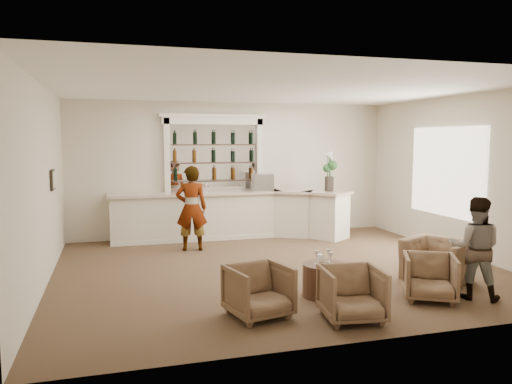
{
  "coord_description": "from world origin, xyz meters",
  "views": [
    {
      "loc": [
        -2.92,
        -8.61,
        2.38
      ],
      "look_at": [
        -0.17,
        0.9,
        1.34
      ],
      "focal_mm": 35.0,
      "sensor_mm": 36.0,
      "label": 1
    }
  ],
  "objects_px": {
    "armchair_center": "(352,294)",
    "armchair_far": "(438,260)",
    "armchair_left": "(259,291)",
    "guest": "(475,248)",
    "flower_vase": "(329,169)",
    "bar_counter": "(232,215)",
    "espresso_machine": "(263,182)",
    "cocktail_table": "(324,280)",
    "sommelier": "(191,208)",
    "armchair_right": "(430,277)"
  },
  "relations": [
    {
      "from": "sommelier",
      "to": "flower_vase",
      "type": "bearing_deg",
      "value": -164.81
    },
    {
      "from": "guest",
      "to": "armchair_left",
      "type": "relative_size",
      "value": 1.96
    },
    {
      "from": "espresso_machine",
      "to": "armchair_right",
      "type": "bearing_deg",
      "value": -75.64
    },
    {
      "from": "bar_counter",
      "to": "cocktail_table",
      "type": "relative_size",
      "value": 8.55
    },
    {
      "from": "bar_counter",
      "to": "cocktail_table",
      "type": "bearing_deg",
      "value": -86.23
    },
    {
      "from": "cocktail_table",
      "to": "sommelier",
      "type": "relative_size",
      "value": 0.37
    },
    {
      "from": "cocktail_table",
      "to": "armchair_far",
      "type": "distance_m",
      "value": 2.27
    },
    {
      "from": "armchair_right",
      "to": "flower_vase",
      "type": "relative_size",
      "value": 0.8
    },
    {
      "from": "cocktail_table",
      "to": "sommelier",
      "type": "distance_m",
      "value": 4.07
    },
    {
      "from": "armchair_center",
      "to": "espresso_machine",
      "type": "relative_size",
      "value": 1.65
    },
    {
      "from": "guest",
      "to": "armchair_far",
      "type": "bearing_deg",
      "value": -59.74
    },
    {
      "from": "armchair_left",
      "to": "sommelier",
      "type": "bearing_deg",
      "value": 79.74
    },
    {
      "from": "guest",
      "to": "cocktail_table",
      "type": "bearing_deg",
      "value": 18.6
    },
    {
      "from": "bar_counter",
      "to": "armchair_far",
      "type": "height_order",
      "value": "bar_counter"
    },
    {
      "from": "armchair_right",
      "to": "armchair_left",
      "type": "bearing_deg",
      "value": -152.15
    },
    {
      "from": "bar_counter",
      "to": "espresso_machine",
      "type": "distance_m",
      "value": 1.09
    },
    {
      "from": "armchair_center",
      "to": "armchair_left",
      "type": "bearing_deg",
      "value": 165.04
    },
    {
      "from": "sommelier",
      "to": "flower_vase",
      "type": "distance_m",
      "value": 3.54
    },
    {
      "from": "cocktail_table",
      "to": "espresso_machine",
      "type": "relative_size",
      "value": 1.4
    },
    {
      "from": "armchair_far",
      "to": "espresso_machine",
      "type": "height_order",
      "value": "espresso_machine"
    },
    {
      "from": "bar_counter",
      "to": "armchair_far",
      "type": "distance_m",
      "value": 5.14
    },
    {
      "from": "armchair_center",
      "to": "armchair_far",
      "type": "bearing_deg",
      "value": 37.84
    },
    {
      "from": "guest",
      "to": "espresso_machine",
      "type": "distance_m",
      "value": 5.74
    },
    {
      "from": "armchair_left",
      "to": "armchair_right",
      "type": "height_order",
      "value": "armchair_left"
    },
    {
      "from": "armchair_right",
      "to": "armchair_far",
      "type": "xyz_separation_m",
      "value": [
        0.81,
        0.91,
        -0.0
      ]
    },
    {
      "from": "sommelier",
      "to": "cocktail_table",
      "type": "bearing_deg",
      "value": 118.5
    },
    {
      "from": "bar_counter",
      "to": "armchair_left",
      "type": "relative_size",
      "value": 7.29
    },
    {
      "from": "armchair_center",
      "to": "armchair_right",
      "type": "bearing_deg",
      "value": 24.15
    },
    {
      "from": "armchair_right",
      "to": "bar_counter",
      "type": "bearing_deg",
      "value": 136.3
    },
    {
      "from": "armchair_left",
      "to": "espresso_machine",
      "type": "distance_m",
      "value": 5.67
    },
    {
      "from": "bar_counter",
      "to": "guest",
      "type": "relative_size",
      "value": 3.71
    },
    {
      "from": "armchair_left",
      "to": "armchair_right",
      "type": "xyz_separation_m",
      "value": [
        2.66,
        -0.02,
        -0.01
      ]
    },
    {
      "from": "armchair_far",
      "to": "flower_vase",
      "type": "distance_m",
      "value": 4.13
    },
    {
      "from": "flower_vase",
      "to": "guest",
      "type": "bearing_deg",
      "value": -88.3
    },
    {
      "from": "bar_counter",
      "to": "armchair_far",
      "type": "xyz_separation_m",
      "value": [
        2.56,
        -4.45,
        -0.23
      ]
    },
    {
      "from": "sommelier",
      "to": "guest",
      "type": "xyz_separation_m",
      "value": [
        3.58,
        -4.46,
        -0.15
      ]
    },
    {
      "from": "armchair_right",
      "to": "armchair_far",
      "type": "relative_size",
      "value": 0.72
    },
    {
      "from": "sommelier",
      "to": "bar_counter",
      "type": "bearing_deg",
      "value": -130.75
    },
    {
      "from": "bar_counter",
      "to": "sommelier",
      "type": "height_order",
      "value": "sommelier"
    },
    {
      "from": "flower_vase",
      "to": "armchair_far",
      "type": "bearing_deg",
      "value": -86.01
    },
    {
      "from": "armchair_left",
      "to": "flower_vase",
      "type": "height_order",
      "value": "flower_vase"
    },
    {
      "from": "cocktail_table",
      "to": "espresso_machine",
      "type": "distance_m",
      "value": 4.89
    },
    {
      "from": "guest",
      "to": "armchair_left",
      "type": "distance_m",
      "value": 3.37
    },
    {
      "from": "cocktail_table",
      "to": "guest",
      "type": "height_order",
      "value": "guest"
    },
    {
      "from": "guest",
      "to": "flower_vase",
      "type": "xyz_separation_m",
      "value": [
        -0.15,
        4.93,
        0.9
      ]
    },
    {
      "from": "armchair_left",
      "to": "armchair_far",
      "type": "relative_size",
      "value": 0.75
    },
    {
      "from": "armchair_left",
      "to": "armchair_center",
      "type": "height_order",
      "value": "armchair_center"
    },
    {
      "from": "armchair_left",
      "to": "armchair_far",
      "type": "bearing_deg",
      "value": 1.15
    },
    {
      "from": "guest",
      "to": "flower_vase",
      "type": "height_order",
      "value": "flower_vase"
    },
    {
      "from": "armchair_far",
      "to": "flower_vase",
      "type": "bearing_deg",
      "value": 155.8
    }
  ]
}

